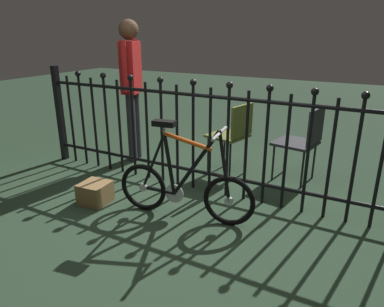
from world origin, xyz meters
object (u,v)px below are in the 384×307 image
bicycle (184,186)px  person_visitor (131,78)px  chair_charcoal (304,138)px  display_crate (95,193)px  chair_olive (233,132)px

bicycle → person_visitor: bearing=142.0°
bicycle → chair_charcoal: (0.75, 1.34, 0.20)m
bicycle → chair_charcoal: bicycle is taller
person_visitor → display_crate: person_visitor is taller
bicycle → display_crate: (-0.92, -0.17, -0.20)m
chair_charcoal → display_crate: 2.29m
bicycle → chair_olive: bicycle is taller
bicycle → chair_olive: 1.16m
chair_charcoal → person_visitor: 2.19m
chair_olive → chair_charcoal: (0.75, 0.20, -0.02)m
chair_charcoal → display_crate: chair_charcoal is taller
chair_olive → display_crate: 1.66m
display_crate → chair_olive: bearing=54.7°
chair_charcoal → person_visitor: size_ratio=0.49×
display_crate → bicycle: bearing=10.3°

